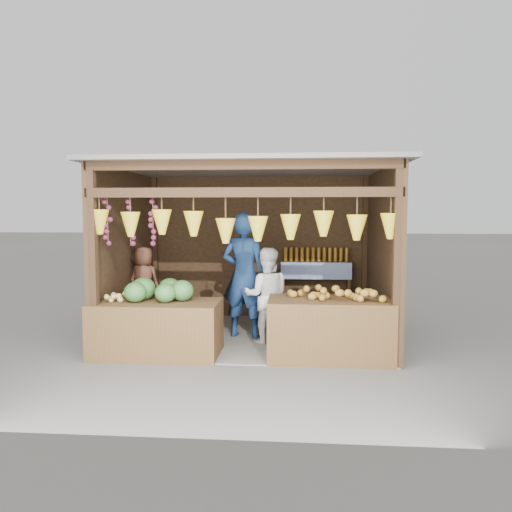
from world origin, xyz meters
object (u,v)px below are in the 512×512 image
(man_standing, at_px, (244,276))
(vendor_seated, at_px, (144,281))
(counter_right, at_px, (329,329))
(counter_left, at_px, (157,329))
(woman_standing, at_px, (266,295))

(man_standing, relative_size, vendor_seated, 1.77)
(counter_right, xyz_separation_m, man_standing, (-1.24, 1.01, 0.58))
(counter_left, bearing_deg, woman_standing, 28.24)
(counter_left, relative_size, man_standing, 0.88)
(counter_left, xyz_separation_m, man_standing, (1.09, 1.05, 0.61))
(woman_standing, relative_size, vendor_seated, 1.30)
(vendor_seated, bearing_deg, counter_right, 175.35)
(counter_left, distance_m, counter_right, 2.34)
(counter_left, xyz_separation_m, counter_right, (2.34, 0.04, 0.03))
(counter_right, distance_m, man_standing, 1.70)
(counter_left, relative_size, vendor_seated, 1.55)
(counter_right, height_order, man_standing, man_standing)
(counter_right, height_order, vendor_seated, vendor_seated)
(counter_right, relative_size, man_standing, 0.83)
(counter_right, xyz_separation_m, vendor_seated, (-2.84, 1.07, 0.46))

